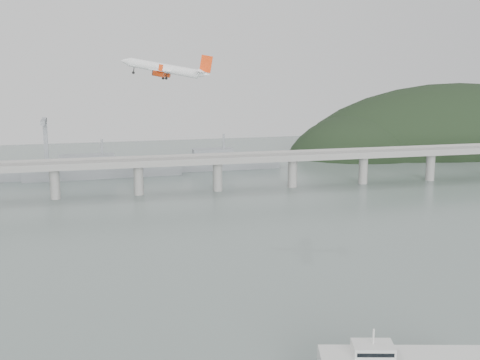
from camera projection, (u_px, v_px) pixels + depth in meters
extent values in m
plane|color=slate|center=(278.00, 316.00, 214.87)|extent=(900.00, 900.00, 0.00)
cube|color=gray|center=(186.00, 161.00, 401.75)|extent=(800.00, 22.00, 2.20)
cube|color=gray|center=(189.00, 161.00, 391.34)|extent=(800.00, 0.60, 1.80)
cube|color=gray|center=(184.00, 155.00, 411.37)|extent=(800.00, 0.60, 1.80)
cylinder|color=gray|center=(55.00, 184.00, 385.54)|extent=(6.00, 6.00, 21.00)
cylinder|color=gray|center=(139.00, 180.00, 396.95)|extent=(6.00, 6.00, 21.00)
cylinder|color=gray|center=(218.00, 176.00, 408.36)|extent=(6.00, 6.00, 21.00)
cylinder|color=gray|center=(292.00, 173.00, 419.77)|extent=(6.00, 6.00, 21.00)
cylinder|color=gray|center=(363.00, 170.00, 431.18)|extent=(6.00, 6.00, 21.00)
cylinder|color=gray|center=(430.00, 167.00, 442.59)|extent=(6.00, 6.00, 21.00)
ellipsoid|color=black|center=(454.00, 168.00, 594.77)|extent=(320.00, 150.00, 156.00)
ellipsoid|color=black|center=(364.00, 167.00, 562.39)|extent=(140.00, 110.00, 96.00)
cube|color=gray|center=(103.00, 171.00, 455.46)|extent=(110.55, 21.43, 8.00)
cube|color=gray|center=(87.00, 161.00, 451.39)|extent=(39.01, 16.73, 8.00)
cylinder|color=gray|center=(102.00, 149.00, 452.34)|extent=(1.60, 1.60, 14.00)
cube|color=gray|center=(224.00, 164.00, 485.53)|extent=(85.00, 13.60, 8.00)
cube|color=gray|center=(213.00, 154.00, 482.03)|extent=(29.75, 11.90, 8.00)
cylinder|color=gray|center=(224.00, 143.00, 482.41)|extent=(1.60, 1.60, 14.00)
cube|color=gray|center=(46.00, 144.00, 476.60)|extent=(3.00, 3.00, 40.00)
cube|color=gray|center=(44.00, 121.00, 463.55)|extent=(3.00, 28.00, 3.00)
cube|color=black|center=(400.00, 349.00, 172.85)|extent=(39.22, 9.84, 1.06)
cube|color=black|center=(400.00, 358.00, 173.34)|extent=(39.22, 9.84, 1.06)
cube|color=silver|center=(373.00, 349.00, 167.13)|extent=(12.09, 9.77, 2.76)
cube|color=black|center=(376.00, 356.00, 163.43)|extent=(9.31, 2.42, 1.06)
cylinder|color=silver|center=(373.00, 337.00, 166.47)|extent=(0.64, 0.64, 4.25)
cylinder|color=white|center=(164.00, 68.00, 289.97)|extent=(31.06, 16.85, 9.39)
cone|color=white|center=(125.00, 61.00, 291.71)|extent=(6.42, 5.83, 4.84)
cone|color=white|center=(204.00, 74.00, 288.08)|extent=(7.26, 5.89, 5.03)
cube|color=white|center=(166.00, 71.00, 290.05)|extent=(18.91, 38.29, 3.34)
cube|color=white|center=(202.00, 72.00, 288.06)|extent=(8.21, 14.09, 1.59)
cube|color=#F84110|center=(206.00, 64.00, 287.34)|extent=(6.15, 2.27, 8.18)
cylinder|color=#F84110|center=(165.00, 74.00, 296.63)|extent=(5.79, 4.48, 3.41)
cylinder|color=black|center=(160.00, 73.00, 296.86)|extent=(1.73, 2.67, 2.66)
cube|color=white|center=(165.00, 72.00, 296.45)|extent=(2.96, 1.29, 1.84)
cylinder|color=#F84110|center=(158.00, 74.00, 284.31)|extent=(5.79, 4.48, 3.41)
cylinder|color=black|center=(153.00, 73.00, 284.54)|extent=(1.73, 2.67, 2.66)
cube|color=white|center=(159.00, 71.00, 284.12)|extent=(2.96, 1.29, 1.84)
cylinder|color=black|center=(167.00, 76.00, 293.29)|extent=(1.00, 0.56, 2.79)
cylinder|color=black|center=(166.00, 78.00, 293.50)|extent=(1.53, 0.88, 1.47)
cylinder|color=black|center=(164.00, 75.00, 287.47)|extent=(1.00, 0.56, 2.79)
cylinder|color=black|center=(163.00, 78.00, 287.67)|extent=(1.53, 0.88, 1.47)
cylinder|color=black|center=(134.00, 70.00, 291.79)|extent=(1.00, 0.56, 2.79)
cylinder|color=black|center=(133.00, 73.00, 292.00)|extent=(1.53, 0.88, 1.47)
cube|color=#F84110|center=(180.00, 70.00, 308.65)|extent=(2.24, 0.89, 3.01)
cube|color=#F84110|center=(161.00, 68.00, 270.57)|extent=(2.24, 0.89, 3.01)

